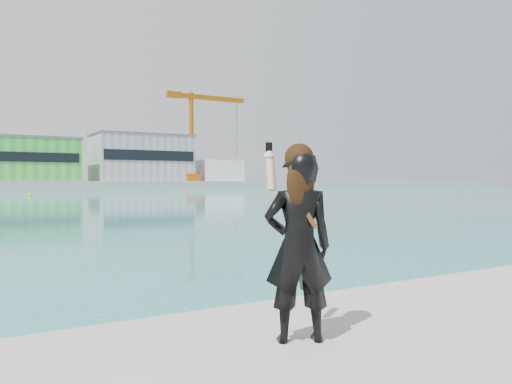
% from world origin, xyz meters
% --- Properties ---
extents(warehouse_green, '(30.60, 16.36, 10.50)m').
position_xyz_m(warehouse_green, '(8.00, 127.98, 7.26)').
color(warehouse_green, green).
rests_on(warehouse_green, far_quay).
extents(warehouse_grey_right, '(25.50, 15.35, 12.50)m').
position_xyz_m(warehouse_grey_right, '(40.00, 127.98, 8.26)').
color(warehouse_grey_right, gray).
rests_on(warehouse_grey_right, far_quay).
extents(ancillary_shed, '(12.00, 10.00, 6.00)m').
position_xyz_m(ancillary_shed, '(62.00, 126.00, 5.00)').
color(ancillary_shed, silver).
rests_on(ancillary_shed, far_quay).
extents(dock_crane, '(23.00, 4.00, 24.00)m').
position_xyz_m(dock_crane, '(53.20, 122.00, 15.07)').
color(dock_crane, '#C0520B').
rests_on(dock_crane, far_quay).
extents(flagpole_right, '(1.28, 0.16, 8.00)m').
position_xyz_m(flagpole_right, '(22.09, 121.00, 6.54)').
color(flagpole_right, silver).
rests_on(flagpole_right, far_quay).
extents(buoy_near, '(0.50, 0.50, 0.50)m').
position_xyz_m(buoy_near, '(6.11, 71.22, 0.00)').
color(buoy_near, '#E9EC0C').
rests_on(buoy_near, ground).
extents(woman, '(0.68, 0.57, 1.68)m').
position_xyz_m(woman, '(0.49, -0.36, 1.65)').
color(woman, black).
rests_on(woman, near_quay).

